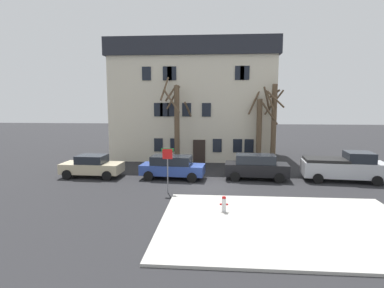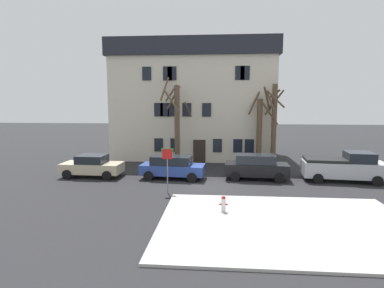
{
  "view_description": "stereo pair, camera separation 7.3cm",
  "coord_description": "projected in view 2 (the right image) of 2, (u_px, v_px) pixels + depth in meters",
  "views": [
    {
      "loc": [
        0.47,
        -20.38,
        5.49
      ],
      "look_at": [
        -1.35,
        2.34,
        2.47
      ],
      "focal_mm": 29.74,
      "sensor_mm": 36.0,
      "label": 1
    },
    {
      "loc": [
        0.54,
        -20.37,
        5.49
      ],
      "look_at": [
        -1.35,
        2.34,
        2.47
      ],
      "focal_mm": 29.74,
      "sensor_mm": 36.0,
      "label": 2
    }
  ],
  "objects": [
    {
      "name": "car_black_wagon",
      "position": [
        256.0,
        167.0,
        22.59
      ],
      "size": [
        4.51,
        2.18,
        1.79
      ],
      "color": "black",
      "rests_on": "ground_plane"
    },
    {
      "name": "bicycle_leaning",
      "position": [
        166.0,
        161.0,
        27.89
      ],
      "size": [
        1.73,
        0.39,
        1.03
      ],
      "color": "black",
      "rests_on": "ground_plane"
    },
    {
      "name": "ground_plane",
      "position": [
        209.0,
        186.0,
        20.89
      ],
      "size": [
        120.0,
        120.0,
        0.0
      ],
      "primitive_type": "plane",
      "color": "#262628"
    },
    {
      "name": "fire_hydrant",
      "position": [
        223.0,
        203.0,
        15.63
      ],
      "size": [
        0.42,
        0.22,
        0.79
      ],
      "color": "silver",
      "rests_on": "sidewalk_slab"
    },
    {
      "name": "tree_bare_far",
      "position": [
        274.0,
        123.0,
        27.1
      ],
      "size": [
        1.71,
        1.72,
        6.99
      ],
      "color": "brown",
      "rests_on": "ground_plane"
    },
    {
      "name": "tree_bare_mid",
      "position": [
        260.0,
        127.0,
        27.39
      ],
      "size": [
        2.8,
        3.41,
        6.75
      ],
      "color": "brown",
      "rests_on": "ground_plane"
    },
    {
      "name": "street_sign_pole",
      "position": [
        167.0,
        162.0,
        19.12
      ],
      "size": [
        0.76,
        0.07,
        2.73
      ],
      "color": "slate",
      "rests_on": "ground_plane"
    },
    {
      "name": "car_blue_wagon",
      "position": [
        172.0,
        167.0,
        22.84
      ],
      "size": [
        4.67,
        2.25,
        1.66
      ],
      "color": "#2D4799",
      "rests_on": "ground_plane"
    },
    {
      "name": "pickup_truck_silver",
      "position": [
        344.0,
        167.0,
        22.1
      ],
      "size": [
        5.61,
        2.71,
        2.07
      ],
      "color": "#B7BABF",
      "rests_on": "ground_plane"
    },
    {
      "name": "tree_bare_near",
      "position": [
        176.0,
        121.0,
        27.11
      ],
      "size": [
        2.5,
        2.45,
        7.65
      ],
      "color": "brown",
      "rests_on": "ground_plane"
    },
    {
      "name": "building_main",
      "position": [
        195.0,
        100.0,
        32.7
      ],
      "size": [
        15.71,
        9.4,
        11.22
      ],
      "color": "beige",
      "rests_on": "ground_plane"
    },
    {
      "name": "sidewalk_slab",
      "position": [
        286.0,
        225.0,
        14.15
      ],
      "size": [
        11.36,
        8.1,
        0.12
      ],
      "primitive_type": "cube",
      "color": "#B7B5AD",
      "rests_on": "ground_plane"
    },
    {
      "name": "car_beige_sedan",
      "position": [
        92.0,
        166.0,
        23.39
      ],
      "size": [
        4.42,
        2.22,
        1.63
      ],
      "color": "#C6B793",
      "rests_on": "ground_plane"
    }
  ]
}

